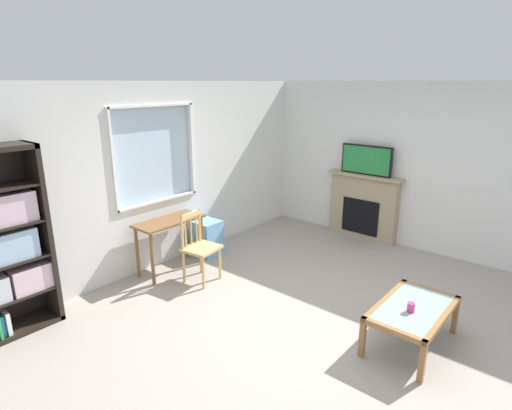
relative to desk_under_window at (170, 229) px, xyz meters
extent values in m
cube|color=#9E9389|center=(0.21, -2.18, -0.61)|extent=(6.47, 6.06, 0.02)
cube|color=silver|center=(0.21, 0.35, -0.15)|extent=(5.47, 0.12, 0.91)
cube|color=silver|center=(0.21, 0.35, 1.76)|extent=(5.47, 0.12, 0.29)
cube|color=silver|center=(-1.55, 0.35, 0.96)|extent=(1.96, 0.12, 1.30)
cube|color=silver|center=(1.82, 0.35, 0.96)|extent=(2.25, 0.12, 1.30)
cube|color=silver|center=(0.06, 0.36, 0.96)|extent=(1.27, 0.02, 1.30)
cube|color=white|center=(0.06, 0.29, 0.33)|extent=(1.33, 0.06, 0.03)
cube|color=white|center=(0.06, 0.29, 1.60)|extent=(1.33, 0.06, 0.03)
cube|color=white|center=(-0.57, 0.29, 0.96)|extent=(0.03, 0.06, 1.30)
cube|color=white|center=(0.70, 0.29, 0.96)|extent=(0.03, 0.06, 1.30)
cube|color=silver|center=(3.00, -2.18, 0.65)|extent=(0.12, 5.26, 2.51)
cube|color=black|center=(-1.57, 0.10, 0.36)|extent=(0.05, 0.38, 1.92)
cube|color=black|center=(-1.99, 0.10, -0.58)|extent=(0.90, 0.38, 0.05)
cube|color=black|center=(-1.99, 0.10, -0.20)|extent=(0.85, 0.36, 0.02)
cube|color=black|center=(-1.99, 0.10, 0.17)|extent=(0.85, 0.36, 0.02)
cube|color=beige|center=(-1.78, 0.09, -0.06)|extent=(0.38, 0.30, 0.27)
cube|color=white|center=(-2.07, 0.08, -0.43)|extent=(0.04, 0.28, 0.24)
cube|color=brown|center=(0.00, 0.00, 0.11)|extent=(0.94, 0.42, 0.03)
cylinder|color=brown|center=(-0.42, -0.16, -0.25)|extent=(0.04, 0.04, 0.70)
cylinder|color=brown|center=(0.42, -0.16, -0.25)|extent=(0.04, 0.04, 0.70)
cylinder|color=brown|center=(-0.42, 0.16, -0.25)|extent=(0.04, 0.04, 0.70)
cylinder|color=brown|center=(0.42, 0.16, -0.25)|extent=(0.04, 0.04, 0.70)
cube|color=tan|center=(0.06, -0.55, -0.15)|extent=(0.47, 0.45, 0.04)
cylinder|color=tan|center=(-0.09, -0.73, -0.39)|extent=(0.04, 0.04, 0.43)
cylinder|color=tan|center=(0.25, -0.69, -0.39)|extent=(0.04, 0.04, 0.43)
cylinder|color=tan|center=(-0.13, -0.41, -0.39)|extent=(0.04, 0.04, 0.43)
cylinder|color=tan|center=(0.21, -0.37, -0.39)|extent=(0.04, 0.04, 0.43)
cylinder|color=tan|center=(-0.13, -0.41, 0.07)|extent=(0.04, 0.04, 0.45)
cylinder|color=tan|center=(0.21, -0.37, 0.07)|extent=(0.04, 0.04, 0.45)
cube|color=tan|center=(0.04, -0.39, 0.27)|extent=(0.36, 0.08, 0.06)
cylinder|color=tan|center=(-0.07, -0.41, 0.04)|extent=(0.02, 0.02, 0.35)
cylinder|color=tan|center=(0.04, -0.39, 0.04)|extent=(0.02, 0.02, 0.35)
cylinder|color=tan|center=(0.14, -0.38, 0.04)|extent=(0.02, 0.02, 0.35)
cube|color=#72ADDB|center=(0.71, 0.05, -0.34)|extent=(0.35, 0.40, 0.52)
cube|color=tan|center=(2.85, -1.41, -0.09)|extent=(0.18, 1.13, 1.03)
cube|color=black|center=(2.76, -1.41, -0.22)|extent=(0.03, 0.62, 0.57)
cube|color=tan|center=(2.83, -1.41, 0.45)|extent=(0.26, 1.23, 0.04)
cube|color=black|center=(2.83, -1.41, 0.71)|extent=(0.05, 0.83, 0.47)
cube|color=#237F3D|center=(2.80, -1.41, 0.71)|extent=(0.01, 0.78, 0.42)
cube|color=#8C9E99|center=(0.44, -3.13, -0.20)|extent=(0.92, 0.50, 0.02)
cube|color=olive|center=(0.44, -3.40, -0.21)|extent=(1.02, 0.05, 0.05)
cube|color=olive|center=(0.44, -2.85, -0.21)|extent=(1.02, 0.05, 0.05)
cube|color=olive|center=(-0.04, -3.13, -0.21)|extent=(0.05, 0.60, 0.05)
cube|color=olive|center=(0.93, -3.13, -0.21)|extent=(0.05, 0.60, 0.05)
cube|color=olive|center=(-0.04, -3.40, -0.42)|extent=(0.05, 0.05, 0.36)
cube|color=olive|center=(0.93, -3.40, -0.42)|extent=(0.05, 0.05, 0.36)
cube|color=olive|center=(-0.04, -2.85, -0.42)|extent=(0.05, 0.05, 0.36)
cube|color=olive|center=(0.93, -2.85, -0.42)|extent=(0.05, 0.05, 0.36)
cylinder|color=#DB3D84|center=(0.34, -3.14, -0.14)|extent=(0.07, 0.07, 0.09)
camera|label=1|loc=(-3.24, -4.25, 1.89)|focal=29.04mm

